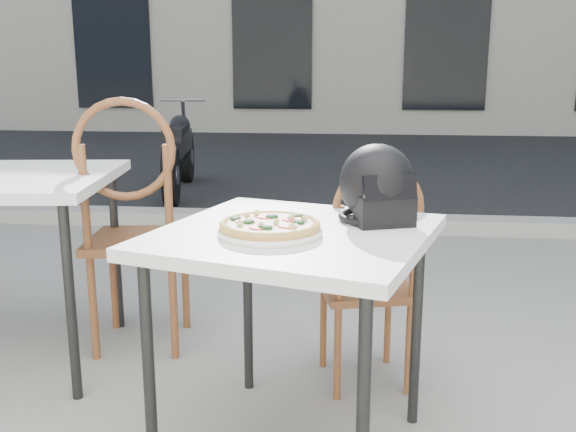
# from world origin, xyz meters

# --- Properties ---
(ground) EXTENTS (80.00, 80.00, 0.00)m
(ground) POSITION_xyz_m (0.00, 0.00, 0.00)
(ground) COLOR gray
(ground) RESTS_ON ground
(street_asphalt) EXTENTS (30.00, 8.00, 0.00)m
(street_asphalt) POSITION_xyz_m (0.00, 7.00, 0.00)
(street_asphalt) COLOR black
(street_asphalt) RESTS_ON ground
(curb) EXTENTS (30.00, 0.25, 0.12)m
(curb) POSITION_xyz_m (0.00, 3.00, 0.06)
(curb) COLOR gray
(curb) RESTS_ON ground
(cafe_table_main) EXTENTS (1.01, 1.01, 0.78)m
(cafe_table_main) POSITION_xyz_m (-0.10, -0.14, 0.71)
(cafe_table_main) COLOR white
(cafe_table_main) RESTS_ON ground
(plate) EXTENTS (0.43, 0.43, 0.02)m
(plate) POSITION_xyz_m (-0.17, -0.21, 0.79)
(plate) COLOR white
(plate) RESTS_ON cafe_table_main
(pizza) EXTENTS (0.41, 0.41, 0.04)m
(pizza) POSITION_xyz_m (-0.17, -0.21, 0.81)
(pizza) COLOR gold
(pizza) RESTS_ON plate
(helmet) EXTENTS (0.32, 0.33, 0.26)m
(helmet) POSITION_xyz_m (0.16, 0.01, 0.89)
(helmet) COLOR black
(helmet) RESTS_ON cafe_table_main
(cafe_chair_main) EXTENTS (0.44, 0.44, 0.94)m
(cafe_chair_main) POSITION_xyz_m (0.15, 0.33, 0.52)
(cafe_chair_main) COLOR brown
(cafe_chair_main) RESTS_ON ground
(cafe_table_side) EXTENTS (0.99, 0.99, 0.84)m
(cafe_table_side) POSITION_xyz_m (-1.40, 0.43, 0.76)
(cafe_table_side) COLOR white
(cafe_table_side) RESTS_ON ground
(cafe_chair_side) EXTENTS (0.50, 0.50, 1.16)m
(cafe_chair_side) POSITION_xyz_m (-0.89, 0.58, 0.65)
(cafe_chair_side) COLOR brown
(cafe_chair_side) RESTS_ON ground
(motorcycle) EXTENTS (0.53, 1.93, 0.96)m
(motorcycle) POSITION_xyz_m (-1.79, 4.43, 0.42)
(motorcycle) COLOR black
(motorcycle) RESTS_ON street_asphalt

